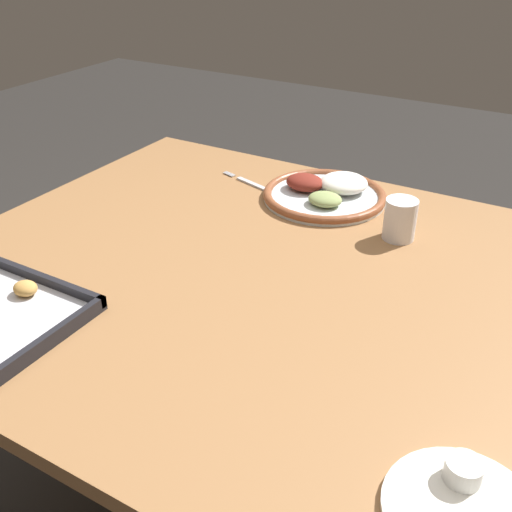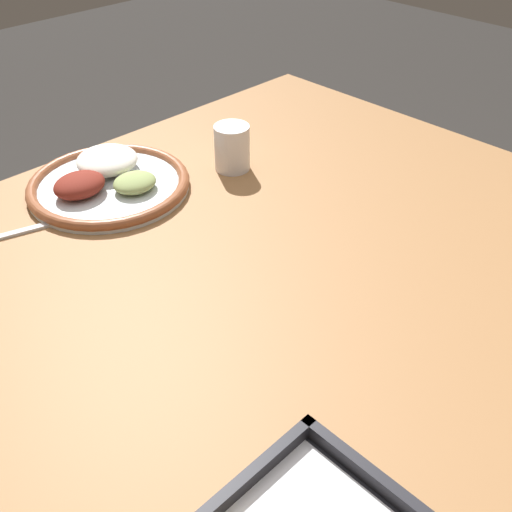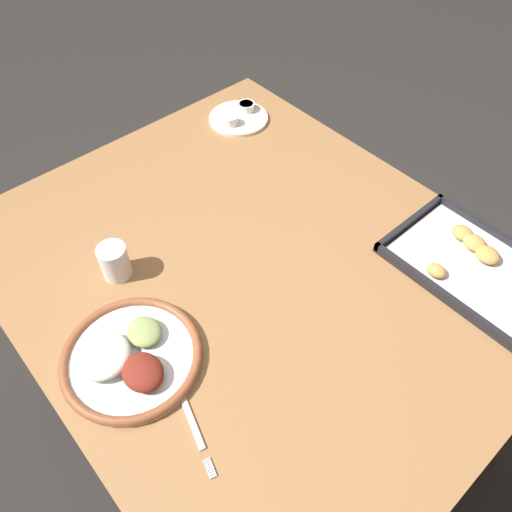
{
  "view_description": "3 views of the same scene",
  "coord_description": "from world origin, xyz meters",
  "px_view_note": "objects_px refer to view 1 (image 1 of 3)",
  "views": [
    {
      "loc": [
        -0.48,
        0.83,
        1.36
      ],
      "look_at": [
        0.01,
        0.0,
        0.79
      ],
      "focal_mm": 42.0,
      "sensor_mm": 36.0,
      "label": 1
    },
    {
      "loc": [
        0.49,
        0.49,
        1.32
      ],
      "look_at": [
        0.01,
        0.0,
        0.79
      ],
      "focal_mm": 42.0,
      "sensor_mm": 36.0,
      "label": 2
    },
    {
      "loc": [
        0.56,
        -0.49,
        1.68
      ],
      "look_at": [
        0.01,
        0.0,
        0.79
      ],
      "focal_mm": 35.0,
      "sensor_mm": 36.0,
      "label": 3
    }
  ],
  "objects_px": {
    "fork": "(253,184)",
    "saucer_plate": "(463,510)",
    "drinking_cup": "(400,219)",
    "dinner_plate": "(326,193)"
  },
  "relations": [
    {
      "from": "fork",
      "to": "saucer_plate",
      "type": "relative_size",
      "value": 1.02
    },
    {
      "from": "fork",
      "to": "saucer_plate",
      "type": "bearing_deg",
      "value": 151.13
    },
    {
      "from": "dinner_plate",
      "to": "fork",
      "type": "xyz_separation_m",
      "value": [
        0.19,
        0.02,
        -0.01
      ]
    },
    {
      "from": "fork",
      "to": "saucer_plate",
      "type": "height_order",
      "value": "saucer_plate"
    },
    {
      "from": "drinking_cup",
      "to": "dinner_plate",
      "type": "bearing_deg",
      "value": -25.77
    },
    {
      "from": "saucer_plate",
      "to": "drinking_cup",
      "type": "bearing_deg",
      "value": -65.24
    },
    {
      "from": "fork",
      "to": "drinking_cup",
      "type": "height_order",
      "value": "drinking_cup"
    },
    {
      "from": "dinner_plate",
      "to": "saucer_plate",
      "type": "xyz_separation_m",
      "value": [
        -0.49,
        0.7,
        -0.0
      ]
    },
    {
      "from": "fork",
      "to": "drinking_cup",
      "type": "relative_size",
      "value": 2.16
    },
    {
      "from": "fork",
      "to": "drinking_cup",
      "type": "distance_m",
      "value": 0.41
    }
  ]
}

